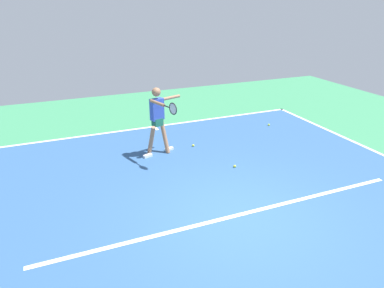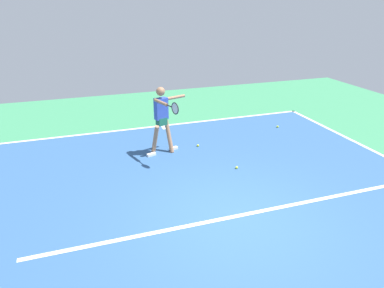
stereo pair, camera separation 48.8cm
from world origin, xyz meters
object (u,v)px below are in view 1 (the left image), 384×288
Objects in this scene: tennis_player at (158,117)px; tennis_ball_near_service_line at (269,125)px; tennis_ball_by_baseline at (193,145)px; tennis_ball_far_corner at (235,166)px.

tennis_ball_near_service_line is (-4.01, -0.77, -1.02)m from tennis_player.
tennis_ball_by_baseline is at bearing 12.46° from tennis_ball_near_service_line.
tennis_ball_far_corner is 1.00× the size of tennis_ball_by_baseline.
tennis_ball_near_service_line is at bearing -138.12° from tennis_ball_far_corner.
tennis_ball_far_corner is at bearing 105.12° from tennis_ball_by_baseline.
tennis_player is at bearing 6.41° from tennis_ball_by_baseline.
tennis_ball_near_service_line is at bearing 173.49° from tennis_player.
tennis_ball_near_service_line is (-2.98, -0.66, 0.00)m from tennis_ball_by_baseline.
tennis_player reaches higher than tennis_ball_near_service_line.
tennis_player is at bearing -45.65° from tennis_ball_far_corner.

